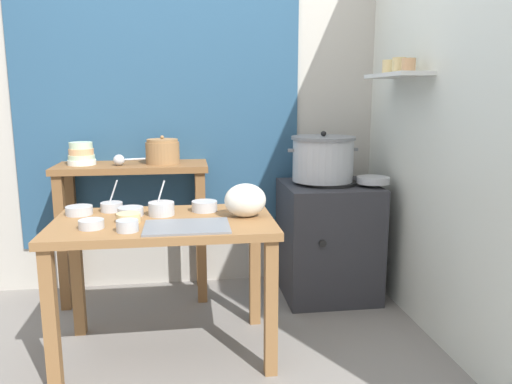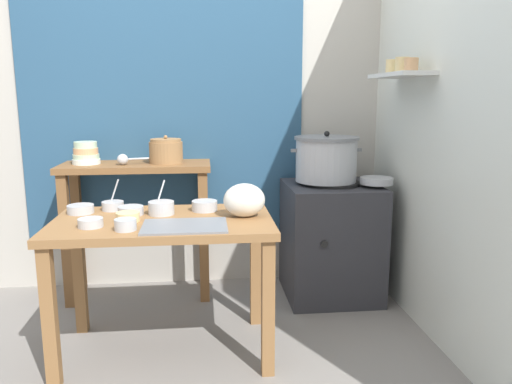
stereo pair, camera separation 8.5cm
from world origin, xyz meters
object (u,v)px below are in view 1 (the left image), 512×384
object	(u,v)px
stove_block	(327,239)
plastic_bag	(245,200)
wide_pan	(373,180)
prep_bowl_6	(79,210)
prep_table	(165,241)
steamer_pot	(323,159)
prep_bowl_1	(129,217)
back_shelf_table	(134,198)
prep_bowl_5	(127,225)
serving_tray	(187,227)
prep_bowl_7	(91,224)
prep_bowl_4	(112,206)
clay_pot	(163,152)
prep_bowl_0	(204,206)
prep_bowl_3	(161,208)
ladle	(121,160)
bowl_stack_enamel	(81,154)
prep_bowl_2	(130,211)

from	to	relation	value
stove_block	plastic_bag	distance (m)	1.01
wide_pan	prep_bowl_6	distance (m)	1.79
prep_bowl_6	plastic_bag	bearing A→B (deg)	-11.23
prep_table	steamer_pot	bearing A→B (deg)	34.11
prep_bowl_1	plastic_bag	bearing A→B (deg)	3.63
back_shelf_table	steamer_pot	distance (m)	1.26
wide_pan	prep_bowl_5	distance (m)	1.64
serving_tray	prep_bowl_7	size ratio (longest dim) A/B	3.42
steamer_pot	prep_bowl_1	distance (m)	1.39
stove_block	prep_bowl_4	distance (m)	1.45
stove_block	plastic_bag	world-z (taller)	plastic_bag
plastic_bag	prep_bowl_5	distance (m)	0.61
wide_pan	prep_bowl_7	bearing A→B (deg)	-157.85
steamer_pot	prep_bowl_6	bearing A→B (deg)	-160.70
prep_table	clay_pot	distance (m)	0.87
serving_tray	prep_bowl_0	size ratio (longest dim) A/B	2.91
steamer_pot	prep_bowl_1	size ratio (longest dim) A/B	4.05
back_shelf_table	prep_bowl_0	world-z (taller)	back_shelf_table
prep_bowl_3	plastic_bag	bearing A→B (deg)	-12.73
plastic_bag	ladle	bearing A→B (deg)	133.77
prep_bowl_7	prep_table	bearing A→B (deg)	20.27
back_shelf_table	serving_tray	size ratio (longest dim) A/B	2.40
bowl_stack_enamel	ladle	bearing A→B (deg)	-14.66
prep_bowl_5	prep_table	bearing A→B (deg)	51.98
prep_bowl_6	ladle	bearing A→B (deg)	74.49
prep_bowl_2	back_shelf_table	bearing A→B (deg)	94.56
steamer_pot	prep_bowl_0	bearing A→B (deg)	-147.00
prep_bowl_0	back_shelf_table	bearing A→B (deg)	124.94
back_shelf_table	prep_bowl_3	size ratio (longest dim) A/B	5.38
prep_table	prep_bowl_3	size ratio (longest dim) A/B	6.16
steamer_pot	prep_bowl_7	xyz separation A→B (m)	(-1.34, -0.80, -0.18)
back_shelf_table	wide_pan	distance (m)	1.56
bowl_stack_enamel	prep_bowl_4	bearing A→B (deg)	-65.92
wide_pan	prep_bowl_6	world-z (taller)	wide_pan
wide_pan	prep_bowl_3	size ratio (longest dim) A/B	1.17
prep_bowl_0	ladle	bearing A→B (deg)	131.09
prep_bowl_0	prep_bowl_6	world-z (taller)	prep_bowl_0
prep_bowl_1	prep_bowl_7	bearing A→B (deg)	-150.97
prep_table	plastic_bag	distance (m)	0.46
ladle	wide_pan	distance (m)	1.61
stove_block	wide_pan	xyz separation A→B (m)	(0.26, -0.12, 0.42)
ladle	back_shelf_table	bearing A→B (deg)	43.91
prep_bowl_3	prep_bowl_5	size ratio (longest dim) A/B	1.77
prep_bowl_6	prep_bowl_3	bearing A→B (deg)	-9.70
clay_pot	prep_bowl_1	world-z (taller)	clay_pot
wide_pan	prep_bowl_5	bearing A→B (deg)	-153.05
steamer_pot	prep_bowl_5	xyz separation A→B (m)	(-1.16, -0.88, -0.18)
wide_pan	prep_bowl_0	size ratio (longest dim) A/B	1.51
clay_pot	wide_pan	size ratio (longest dim) A/B	1.04
prep_table	stove_block	bearing A→B (deg)	32.31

